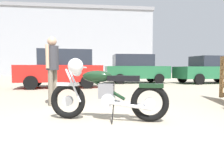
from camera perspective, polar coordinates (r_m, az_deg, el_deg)
name	(u,v)px	position (r m, az deg, el deg)	size (l,w,h in m)	color
ground_plane	(101,124)	(3.46, -2.92, -10.81)	(80.00, 80.00, 0.00)	tan
vintage_motorcycle	(104,92)	(3.64, -2.13, -2.19)	(2.05, 0.72, 1.07)	black
bystander	(52,64)	(5.34, -15.76, 5.33)	(0.30, 0.43, 1.66)	#706656
white_estate_far	(62,68)	(10.37, -13.41, 4.13)	(4.10, 2.26, 1.78)	black
dark_sedan_left	(135,68)	(13.49, 6.30, 4.18)	(3.98, 1.97, 1.78)	black
silver_sedan_mid	(210,70)	(14.47, 24.85, 3.50)	(4.42, 2.42, 1.67)	black
industrial_building	(79,44)	(36.28, -8.83, 10.74)	(23.17, 10.14, 10.22)	#9EA0A8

